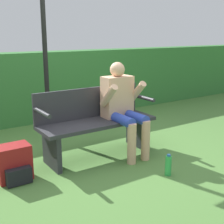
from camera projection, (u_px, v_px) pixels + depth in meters
ground_plane at (98, 156)px, 4.11m from camera, size 40.00×40.00×0.00m
hedge_back at (38, 87)px, 5.65m from camera, size 12.00×0.45×1.24m
park_bench at (96, 122)px, 4.05m from camera, size 1.53×0.50×0.88m
person_seated at (122, 104)px, 4.07m from camera, size 0.53×0.64×1.21m
backpack at (14, 164)px, 3.41m from camera, size 0.36×0.33×0.39m
water_bottle at (168, 165)px, 3.54m from camera, size 0.07×0.07×0.25m
signpost at (45, 40)px, 4.45m from camera, size 0.47×0.09×2.53m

